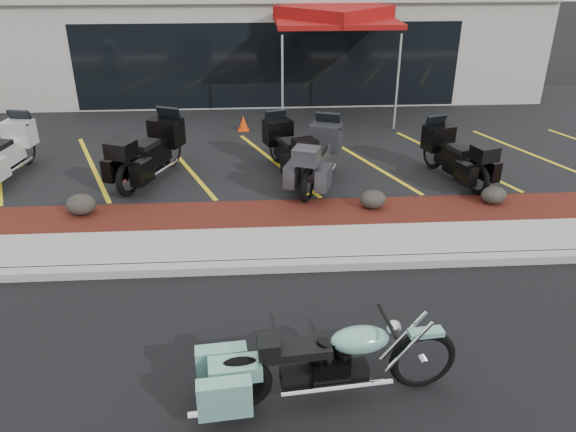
{
  "coord_description": "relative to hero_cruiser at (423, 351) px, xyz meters",
  "views": [
    {
      "loc": [
        -0.51,
        -7.27,
        5.07
      ],
      "look_at": [
        0.03,
        1.2,
        0.87
      ],
      "focal_mm": 35.0,
      "sensor_mm": 36.0,
      "label": 1
    }
  ],
  "objects": [
    {
      "name": "hero_cruiser",
      "position": [
        0.0,
        0.0,
        0.0
      ],
      "size": [
        3.24,
        1.12,
        1.12
      ],
      "primitive_type": null,
      "rotation": [
        0.0,
        0.0,
        0.1
      ],
      "color": "#6DAA9A",
      "rests_on": "ground"
    },
    {
      "name": "touring_black_front",
      "position": [
        -3.96,
        7.52,
        0.32
      ],
      "size": [
        1.87,
        2.68,
        1.46
      ],
      "primitive_type": null,
      "rotation": [
        0.0,
        0.0,
        1.17
      ],
      "color": "black",
      "rests_on": "upper_lot"
    },
    {
      "name": "touring_white",
      "position": [
        -7.47,
        7.87,
        0.26
      ],
      "size": [
        1.28,
        2.44,
        1.35
      ],
      "primitive_type": null,
      "rotation": [
        0.0,
        0.0,
        1.39
      ],
      "color": "silver",
      "rests_on": "upper_lot"
    },
    {
      "name": "boulder_mid",
      "position": [
        0.37,
        4.89,
        -0.21
      ],
      "size": [
        0.53,
        0.44,
        0.37
      ],
      "primitive_type": "ellipsoid",
      "color": "black",
      "rests_on": "mulch_bed"
    },
    {
      "name": "touring_black_mid",
      "position": [
        -1.47,
        7.65,
        0.24
      ],
      "size": [
        1.54,
        2.41,
        1.31
      ],
      "primitive_type": null,
      "rotation": [
        0.0,
        0.0,
        1.9
      ],
      "color": "black",
      "rests_on": "upper_lot"
    },
    {
      "name": "dealership_building",
      "position": [
        -1.48,
        16.46,
        1.45
      ],
      "size": [
        18.0,
        8.16,
        4.0
      ],
      "color": "gray",
      "rests_on": "ground"
    },
    {
      "name": "touring_black_rear",
      "position": [
        2.21,
        7.0,
        0.24
      ],
      "size": [
        1.53,
        2.4,
        1.31
      ],
      "primitive_type": null,
      "rotation": [
        0.0,
        0.0,
        1.9
      ],
      "color": "black",
      "rests_on": "upper_lot"
    },
    {
      "name": "boulder_right",
      "position": [
        2.9,
        4.95,
        -0.22
      ],
      "size": [
        0.52,
        0.43,
        0.37
      ],
      "primitive_type": "ellipsoid",
      "color": "black",
      "rests_on": "mulch_bed"
    },
    {
      "name": "upper_lot",
      "position": [
        -1.48,
        10.19,
        -0.48
      ],
      "size": [
        26.0,
        9.6,
        0.15
      ],
      "primitive_type": "cube",
      "color": "black",
      "rests_on": "ground"
    },
    {
      "name": "ground",
      "position": [
        -1.48,
        1.99,
        -0.56
      ],
      "size": [
        90.0,
        90.0,
        0.0
      ],
      "primitive_type": "plane",
      "color": "black",
      "rests_on": "ground"
    },
    {
      "name": "mulch_bed",
      "position": [
        -1.48,
        4.79,
        -0.48
      ],
      "size": [
        24.0,
        1.2,
        0.16
      ],
      "primitive_type": "cube",
      "color": "#380D0C",
      "rests_on": "ground"
    },
    {
      "name": "popup_canopy",
      "position": [
        0.43,
        11.73,
        2.5
      ],
      "size": [
        3.59,
        3.59,
        3.21
      ],
      "rotation": [
        0.0,
        0.0,
        0.04
      ],
      "color": "silver",
      "rests_on": "upper_lot"
    },
    {
      "name": "boulder_left",
      "position": [
        -5.44,
        4.96,
        -0.19
      ],
      "size": [
        0.59,
        0.49,
        0.42
      ],
      "primitive_type": "ellipsoid",
      "color": "black",
      "rests_on": "mulch_bed"
    },
    {
      "name": "curb",
      "position": [
        -1.48,
        2.89,
        -0.48
      ],
      "size": [
        24.0,
        0.25,
        0.15
      ],
      "primitive_type": "cube",
      "color": "gray",
      "rests_on": "ground"
    },
    {
      "name": "touring_grey",
      "position": [
        -0.32,
        6.98,
        0.3
      ],
      "size": [
        1.72,
        2.61,
        1.42
      ],
      "primitive_type": null,
      "rotation": [
        0.0,
        0.0,
        1.22
      ],
      "color": "#2F2E34",
      "rests_on": "upper_lot"
    },
    {
      "name": "sidewalk",
      "position": [
        -1.48,
        3.59,
        -0.48
      ],
      "size": [
        24.0,
        1.2,
        0.15
      ],
      "primitive_type": "cube",
      "color": "gray",
      "rests_on": "ground"
    },
    {
      "name": "traffic_cone",
      "position": [
        -2.28,
        10.25,
        -0.2
      ],
      "size": [
        0.37,
        0.37,
        0.42
      ],
      "primitive_type": "cone",
      "rotation": [
        0.0,
        0.0,
        -0.31
      ],
      "color": "red",
      "rests_on": "upper_lot"
    }
  ]
}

